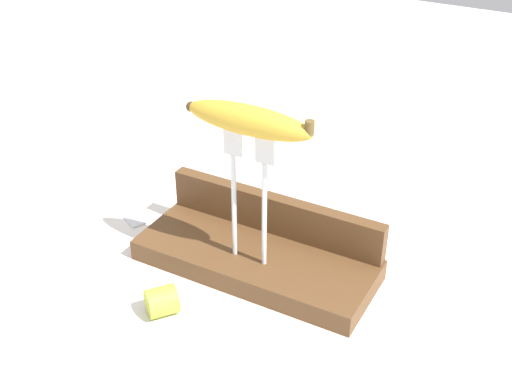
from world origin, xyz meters
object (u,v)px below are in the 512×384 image
(fork_fallen_near, at_px, (123,206))
(fork_stand_center, at_px, (249,188))
(banana_chunk_near, at_px, (163,301))
(wire_coil, at_px, (354,229))
(banana_raised_center, at_px, (248,120))

(fork_fallen_near, bearing_deg, fork_stand_center, -11.49)
(fork_stand_center, height_order, banana_chunk_near, fork_stand_center)
(fork_stand_center, bearing_deg, wire_coil, 63.78)
(banana_chunk_near, bearing_deg, wire_coil, 63.46)
(fork_stand_center, xyz_separation_m, fork_fallen_near, (-0.28, 0.06, -0.15))
(banana_raised_center, height_order, banana_chunk_near, banana_raised_center)
(banana_chunk_near, distance_m, wire_coil, 0.34)
(banana_raised_center, bearing_deg, fork_fallen_near, 168.50)
(banana_raised_center, relative_size, fork_fallen_near, 1.07)
(banana_raised_center, bearing_deg, fork_stand_center, 0.12)
(wire_coil, bearing_deg, banana_chunk_near, -116.54)
(banana_raised_center, bearing_deg, banana_chunk_near, -116.97)
(wire_coil, bearing_deg, banana_raised_center, -116.24)
(banana_raised_center, xyz_separation_m, banana_chunk_near, (-0.06, -0.12, -0.23))
(fork_fallen_near, height_order, wire_coil, fork_fallen_near)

